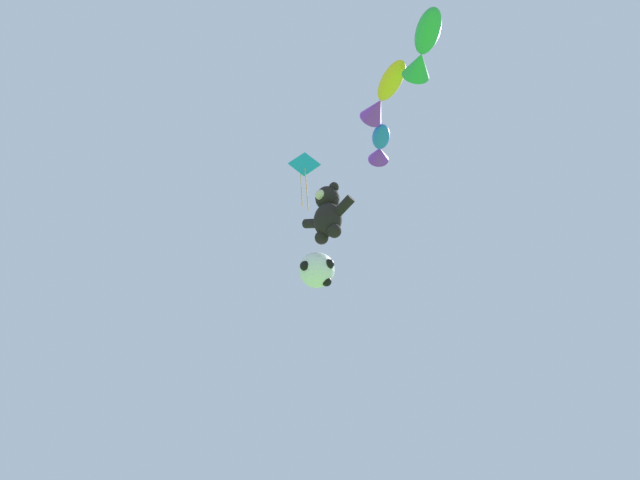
# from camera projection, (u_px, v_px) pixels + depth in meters

# --- Properties ---
(teddy_bear_kite) EXTENTS (2.03, 0.90, 2.06)m
(teddy_bear_kite) POSITION_uv_depth(u_px,v_px,m) (328.00, 213.00, 13.19)
(teddy_bear_kite) COLOR black
(soccer_ball_kite) EXTENTS (1.19, 1.18, 1.09)m
(soccer_ball_kite) POSITION_uv_depth(u_px,v_px,m) (317.00, 270.00, 12.68)
(soccer_ball_kite) COLOR white
(fish_kite_cobalt) EXTENTS (1.47, 1.56, 0.71)m
(fish_kite_cobalt) POSITION_uv_depth(u_px,v_px,m) (380.00, 145.00, 14.17)
(fish_kite_cobalt) COLOR blue
(fish_kite_goldfin) EXTENTS (2.20, 1.61, 0.74)m
(fish_kite_goldfin) POSITION_uv_depth(u_px,v_px,m) (383.00, 96.00, 12.78)
(fish_kite_goldfin) COLOR yellow
(fish_kite_emerald) EXTENTS (1.80, 1.76, 0.75)m
(fish_kite_emerald) POSITION_uv_depth(u_px,v_px,m) (423.00, 49.00, 10.95)
(fish_kite_emerald) COLOR green
(diamond_kite) EXTENTS (0.97, 1.00, 3.15)m
(diamond_kite) POSITION_uv_depth(u_px,v_px,m) (304.00, 168.00, 17.47)
(diamond_kite) COLOR #19ADB2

